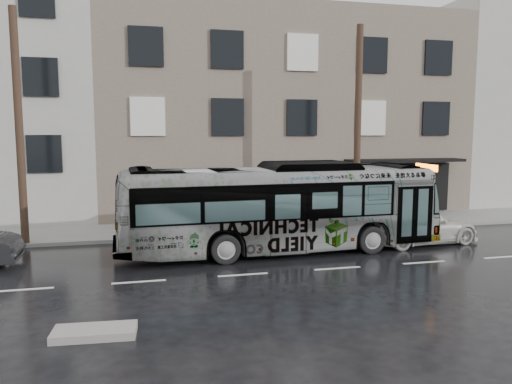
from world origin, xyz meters
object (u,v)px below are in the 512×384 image
(utility_pole_front, at_px, (358,128))
(bus, at_px, (279,207))
(utility_pole_rear, at_px, (19,128))
(sign_post, at_px, (378,200))
(white_sedan, at_px, (419,226))

(utility_pole_front, height_order, bus, utility_pole_front)
(utility_pole_rear, bearing_deg, bus, -17.93)
(sign_post, xyz_separation_m, white_sedan, (0.25, -3.06, -0.63))
(utility_pole_front, height_order, sign_post, utility_pole_front)
(utility_pole_rear, height_order, sign_post, utility_pole_rear)
(utility_pole_front, bearing_deg, bus, -145.88)
(sign_post, xyz_separation_m, bus, (-5.62, -3.07, 0.33))
(sign_post, relative_size, white_sedan, 0.48)
(utility_pole_front, height_order, utility_pole_rear, same)
(sign_post, distance_m, bus, 6.41)
(sign_post, height_order, bus, bus)
(utility_pole_front, xyz_separation_m, bus, (-4.52, -3.07, -2.97))
(sign_post, bearing_deg, utility_pole_front, 180.00)
(white_sedan, bearing_deg, sign_post, -1.96)
(utility_pole_front, bearing_deg, white_sedan, -66.21)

